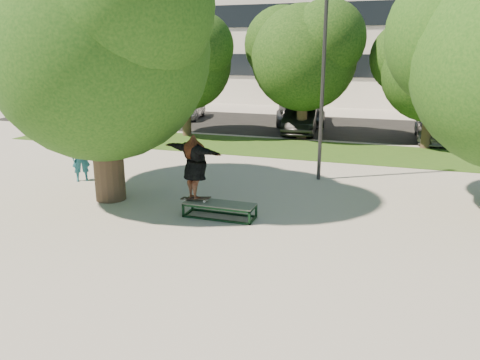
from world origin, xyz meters
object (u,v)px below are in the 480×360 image
(grind_box, at_px, (220,210))
(lamppost, at_px, (323,81))
(car_silver_a, at_px, (189,108))
(car_grey, at_px, (300,111))
(car_silver_b, at_px, (437,127))
(tree_left, at_px, (98,36))
(car_dark, at_px, (301,119))
(bystander, at_px, (81,158))

(grind_box, bearing_deg, lamppost, 68.32)
(lamppost, bearing_deg, car_silver_a, 130.71)
(car_grey, relative_size, car_silver_b, 1.25)
(grind_box, xyz_separation_m, car_grey, (-1.23, 15.91, 0.58))
(car_silver_a, height_order, car_grey, car_grey)
(tree_left, xyz_separation_m, lamppost, (5.29, 3.91, -1.27))
(car_dark, xyz_separation_m, car_silver_b, (6.38, 0.00, -0.08))
(grind_box, distance_m, bystander, 5.75)
(car_grey, bearing_deg, tree_left, -110.45)
(grind_box, height_order, car_dark, car_dark)
(grind_box, distance_m, car_silver_a, 17.88)
(bystander, bearing_deg, lamppost, -20.60)
(lamppost, height_order, bystander, lamppost)
(car_silver_b, bearing_deg, lamppost, -117.17)
(lamppost, xyz_separation_m, car_silver_b, (4.04, 8.50, -2.51))
(lamppost, xyz_separation_m, bystander, (-7.18, -2.62, -2.38))
(car_silver_a, distance_m, car_grey, 6.91)
(tree_left, relative_size, grind_box, 3.95)
(car_grey, xyz_separation_m, car_silver_b, (7.02, -3.00, -0.13))
(lamppost, distance_m, bystander, 8.01)
(bystander, xyz_separation_m, car_silver_a, (-2.71, 14.12, -0.12))
(bystander, bearing_deg, grind_box, -58.89)
(tree_left, bearing_deg, car_silver_b, 53.06)
(lamppost, xyz_separation_m, grind_box, (-1.75, -4.41, -2.96))
(car_silver_a, bearing_deg, car_silver_b, -23.66)
(car_dark, distance_m, car_silver_b, 6.38)
(grind_box, height_order, bystander, bystander)
(car_silver_b, bearing_deg, tree_left, -128.71)
(grind_box, bearing_deg, car_grey, 94.44)
(lamppost, distance_m, car_dark, 9.15)
(lamppost, xyz_separation_m, car_silver_a, (-9.90, 11.50, -2.51))
(grind_box, bearing_deg, car_silver_a, 117.10)
(car_silver_a, relative_size, car_grey, 0.68)
(tree_left, distance_m, car_silver_b, 15.98)
(tree_left, bearing_deg, lamppost, 36.42)
(lamppost, height_order, car_silver_a, lamppost)
(grind_box, xyz_separation_m, car_dark, (-0.59, 12.91, 0.53))
(bystander, distance_m, car_silver_b, 15.80)
(bystander, bearing_deg, car_silver_a, 60.22)
(lamppost, height_order, car_silver_b, lamppost)
(car_dark, bearing_deg, tree_left, -109.71)
(grind_box, distance_m, car_silver_b, 14.16)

